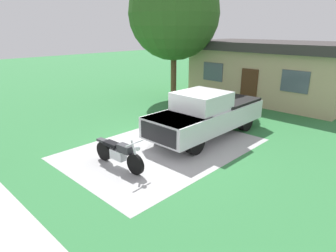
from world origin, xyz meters
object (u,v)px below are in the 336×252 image
shade_tree (174,14)px  neighbor_house (270,70)px  motorcycle (119,153)px  pickup_truck (208,113)px

shade_tree → neighbor_house: size_ratio=0.81×
motorcycle → pickup_truck: size_ratio=0.39×
pickup_truck → shade_tree: bearing=144.0°
pickup_truck → neighbor_house: 8.30m
motorcycle → neighbor_house: size_ratio=0.23×
motorcycle → neighbor_house: 12.59m
pickup_truck → neighbor_house: neighbor_house is taller
shade_tree → neighbor_house: 6.85m
shade_tree → motorcycle: bearing=-56.8°
motorcycle → shade_tree: size_ratio=0.28×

